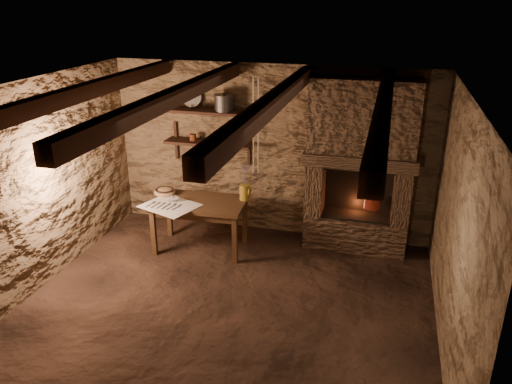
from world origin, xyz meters
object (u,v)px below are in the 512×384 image
(iron_stockpot, at_px, (224,104))
(red_pot, at_px, (372,202))
(work_table, at_px, (200,223))
(stoneware_jug, at_px, (245,185))
(wooden_bowl, at_px, (165,192))

(iron_stockpot, bearing_deg, red_pot, -3.34)
(work_table, distance_m, stoneware_jug, 0.81)
(wooden_bowl, distance_m, iron_stockpot, 1.45)
(wooden_bowl, distance_m, red_pot, 2.78)
(stoneware_jug, height_order, red_pot, stoneware_jug)
(wooden_bowl, height_order, iron_stockpot, iron_stockpot)
(work_table, xyz_separation_m, iron_stockpot, (0.16, 0.67, 1.49))
(stoneware_jug, height_order, iron_stockpot, iron_stockpot)
(red_pot, bearing_deg, stoneware_jug, -168.40)
(stoneware_jug, bearing_deg, wooden_bowl, -158.53)
(stoneware_jug, relative_size, iron_stockpot, 1.79)
(work_table, relative_size, wooden_bowl, 4.25)
(work_table, distance_m, iron_stockpot, 1.64)
(wooden_bowl, xyz_separation_m, red_pot, (2.75, 0.45, -0.03))
(stoneware_jug, relative_size, wooden_bowl, 1.61)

